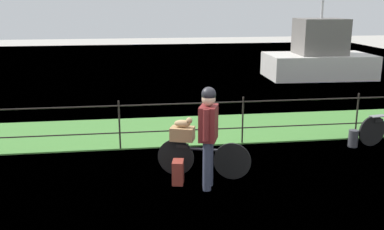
{
  "coord_description": "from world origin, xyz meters",
  "views": [
    {
      "loc": [
        -1.07,
        -6.45,
        2.99
      ],
      "look_at": [
        0.08,
        1.52,
        0.9
      ],
      "focal_mm": 41.61,
      "sensor_mm": 36.0,
      "label": 1
    }
  ],
  "objects_px": {
    "bicycle_main": "(203,158)",
    "wooden_crate": "(182,134)",
    "mooring_bollard": "(353,138)",
    "backpack_on_paving": "(178,172)",
    "cyclist_person": "(208,129)",
    "terrier_dog": "(184,123)",
    "moored_boat_near": "(319,57)"
  },
  "relations": [
    {
      "from": "mooring_bollard",
      "to": "wooden_crate",
      "type": "bearing_deg",
      "value": -164.46
    },
    {
      "from": "cyclist_person",
      "to": "mooring_bollard",
      "type": "height_order",
      "value": "cyclist_person"
    },
    {
      "from": "bicycle_main",
      "to": "wooden_crate",
      "type": "xyz_separation_m",
      "value": [
        -0.34,
        0.12,
        0.42
      ]
    },
    {
      "from": "wooden_crate",
      "to": "mooring_bollard",
      "type": "bearing_deg",
      "value": 15.54
    },
    {
      "from": "moored_boat_near",
      "to": "mooring_bollard",
      "type": "bearing_deg",
      "value": -108.91
    },
    {
      "from": "wooden_crate",
      "to": "backpack_on_paving",
      "type": "distance_m",
      "value": 0.67
    },
    {
      "from": "bicycle_main",
      "to": "mooring_bollard",
      "type": "xyz_separation_m",
      "value": [
        3.39,
        1.16,
        -0.16
      ]
    },
    {
      "from": "moored_boat_near",
      "to": "wooden_crate",
      "type": "bearing_deg",
      "value": -125.12
    },
    {
      "from": "bicycle_main",
      "to": "cyclist_person",
      "type": "distance_m",
      "value": 0.82
    },
    {
      "from": "terrier_dog",
      "to": "wooden_crate",
      "type": "bearing_deg",
      "value": 160.31
    },
    {
      "from": "cyclist_person",
      "to": "wooden_crate",
      "type": "bearing_deg",
      "value": 119.72
    },
    {
      "from": "mooring_bollard",
      "to": "terrier_dog",
      "type": "bearing_deg",
      "value": -164.25
    },
    {
      "from": "bicycle_main",
      "to": "moored_boat_near",
      "type": "xyz_separation_m",
      "value": [
        6.24,
        9.47,
        0.48
      ]
    },
    {
      "from": "cyclist_person",
      "to": "moored_boat_near",
      "type": "distance_m",
      "value": 11.75
    },
    {
      "from": "backpack_on_paving",
      "to": "moored_boat_near",
      "type": "height_order",
      "value": "moored_boat_near"
    },
    {
      "from": "wooden_crate",
      "to": "cyclist_person",
      "type": "bearing_deg",
      "value": -60.28
    },
    {
      "from": "bicycle_main",
      "to": "backpack_on_paving",
      "type": "height_order",
      "value": "bicycle_main"
    },
    {
      "from": "terrier_dog",
      "to": "moored_boat_near",
      "type": "bearing_deg",
      "value": 55.0
    },
    {
      "from": "bicycle_main",
      "to": "wooden_crate",
      "type": "distance_m",
      "value": 0.55
    },
    {
      "from": "bicycle_main",
      "to": "backpack_on_paving",
      "type": "xyz_separation_m",
      "value": [
        -0.46,
        -0.24,
        -0.14
      ]
    },
    {
      "from": "wooden_crate",
      "to": "moored_boat_near",
      "type": "distance_m",
      "value": 11.43
    },
    {
      "from": "bicycle_main",
      "to": "mooring_bollard",
      "type": "height_order",
      "value": "bicycle_main"
    },
    {
      "from": "cyclist_person",
      "to": "mooring_bollard",
      "type": "relative_size",
      "value": 4.68
    },
    {
      "from": "bicycle_main",
      "to": "backpack_on_paving",
      "type": "distance_m",
      "value": 0.53
    },
    {
      "from": "bicycle_main",
      "to": "wooden_crate",
      "type": "bearing_deg",
      "value": 160.31
    },
    {
      "from": "bicycle_main",
      "to": "cyclist_person",
      "type": "bearing_deg",
      "value": -89.17
    },
    {
      "from": "cyclist_person",
      "to": "moored_boat_near",
      "type": "bearing_deg",
      "value": 57.94
    },
    {
      "from": "mooring_bollard",
      "to": "backpack_on_paving",
      "type": "bearing_deg",
      "value": -160.11
    },
    {
      "from": "terrier_dog",
      "to": "bicycle_main",
      "type": "bearing_deg",
      "value": -19.69
    },
    {
      "from": "bicycle_main",
      "to": "cyclist_person",
      "type": "xyz_separation_m",
      "value": [
        0.01,
        -0.48,
        0.66
      ]
    },
    {
      "from": "backpack_on_paving",
      "to": "terrier_dog",
      "type": "bearing_deg",
      "value": 169.21
    },
    {
      "from": "moored_boat_near",
      "to": "cyclist_person",
      "type": "bearing_deg",
      "value": -122.06
    }
  ]
}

